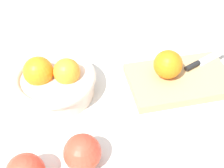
# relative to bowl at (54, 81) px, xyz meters

# --- Properties ---
(ground_plane) EXTENTS (2.40, 2.40, 0.00)m
(ground_plane) POSITION_rel_bowl_xyz_m (0.15, -0.14, -0.04)
(ground_plane) COLOR silver
(bowl) EXTENTS (0.20, 0.20, 0.10)m
(bowl) POSITION_rel_bowl_xyz_m (0.00, 0.00, 0.00)
(bowl) COLOR beige
(bowl) RESTS_ON ground_plane
(cutting_board) EXTENTS (0.27, 0.18, 0.02)m
(cutting_board) POSITION_rel_bowl_xyz_m (0.30, -0.06, -0.03)
(cutting_board) COLOR tan
(cutting_board) RESTS_ON ground_plane
(orange_on_board) EXTENTS (0.07, 0.07, 0.07)m
(orange_on_board) POSITION_rel_bowl_xyz_m (0.27, -0.04, 0.02)
(orange_on_board) COLOR orange
(orange_on_board) RESTS_ON cutting_board
(knife) EXTENTS (0.15, 0.06, 0.01)m
(knife) POSITION_rel_bowl_xyz_m (0.38, -0.03, -0.01)
(knife) COLOR silver
(knife) RESTS_ON cutting_board
(apple_front_left) EXTENTS (0.07, 0.07, 0.07)m
(apple_front_left) POSITION_rel_bowl_xyz_m (0.02, -0.21, -0.00)
(apple_front_left) COLOR #D6422D
(apple_front_left) RESTS_ON ground_plane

